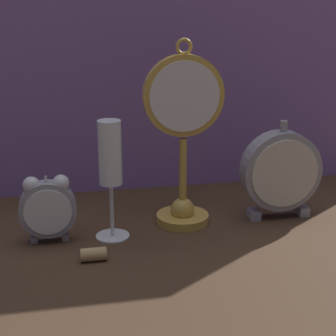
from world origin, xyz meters
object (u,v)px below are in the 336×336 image
object	(u,v)px
champagne_flute	(110,163)
wine_cork	(93,254)
pocket_watch_on_stand	(183,140)
mantel_clock_silver	(281,171)
alarm_clock_twin_bell	(48,206)

from	to	relation	value
champagne_flute	wine_cork	xyz separation A→B (m)	(-0.04, -0.09, -0.13)
champagne_flute	pocket_watch_on_stand	bearing A→B (deg)	16.04
pocket_watch_on_stand	wine_cork	distance (m)	0.26
pocket_watch_on_stand	mantel_clock_silver	xyz separation A→B (m)	(0.19, -0.01, -0.07)
alarm_clock_twin_bell	pocket_watch_on_stand	bearing A→B (deg)	8.66
wine_cork	pocket_watch_on_stand	bearing A→B (deg)	35.27
pocket_watch_on_stand	mantel_clock_silver	world-z (taller)	pocket_watch_on_stand
alarm_clock_twin_bell	wine_cork	size ratio (longest dim) A/B	2.89
pocket_watch_on_stand	mantel_clock_silver	bearing A→B (deg)	-3.45
mantel_clock_silver	alarm_clock_twin_bell	bearing A→B (deg)	-176.54
pocket_watch_on_stand	champagne_flute	distance (m)	0.14
alarm_clock_twin_bell	wine_cork	bearing A→B (deg)	-51.51
mantel_clock_silver	wine_cork	world-z (taller)	mantel_clock_silver
champagne_flute	alarm_clock_twin_bell	bearing A→B (deg)	179.05
mantel_clock_silver	champagne_flute	distance (m)	0.33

